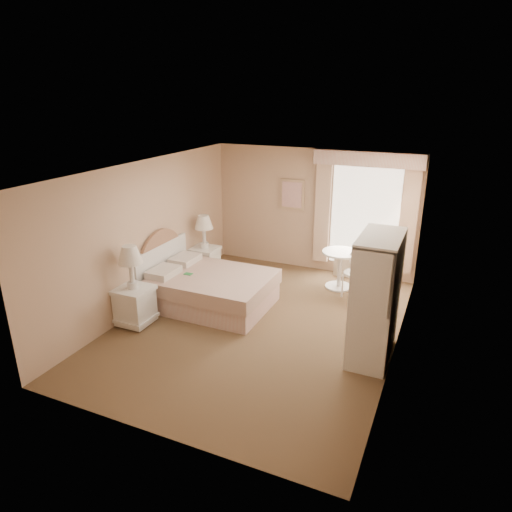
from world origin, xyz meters
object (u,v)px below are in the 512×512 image
at_px(nightstand_near, 134,296).
at_px(nightstand_far, 205,254).
at_px(cafe_chair, 357,269).
at_px(bed, 207,287).
at_px(armoire, 375,308).
at_px(round_table, 340,264).

relative_size(nightstand_near, nightstand_far, 1.05).
distance_m(nightstand_near, cafe_chair, 3.93).
bearing_deg(nightstand_near, bed, 56.74).
distance_m(bed, armoire, 3.01).
bearing_deg(nightstand_far, round_table, 10.80).
bearing_deg(round_table, bed, -139.14).
distance_m(bed, nightstand_far, 1.37).
xyz_separation_m(nightstand_near, round_table, (2.64, 2.75, -0.01)).
relative_size(nightstand_far, round_table, 1.71).
relative_size(nightstand_near, cafe_chair, 1.47).
distance_m(nightstand_far, cafe_chair, 3.02).
bearing_deg(nightstand_far, nightstand_near, -90.00).
distance_m(nightstand_near, armoire, 3.71).
height_order(nightstand_near, cafe_chair, nightstand_near).
xyz_separation_m(nightstand_near, armoire, (3.65, 0.59, 0.25)).
bearing_deg(armoire, round_table, 115.16).
bearing_deg(cafe_chair, nightstand_near, -128.02).
bearing_deg(bed, nightstand_far, 121.51).
distance_m(nightstand_near, round_table, 3.81).
height_order(nightstand_near, armoire, armoire).
distance_m(bed, nightstand_near, 1.31).
bearing_deg(cafe_chair, round_table, 160.83).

